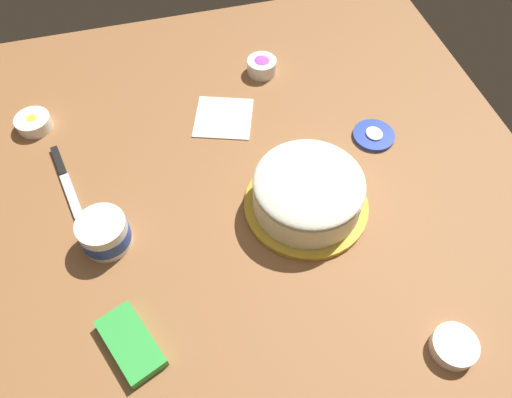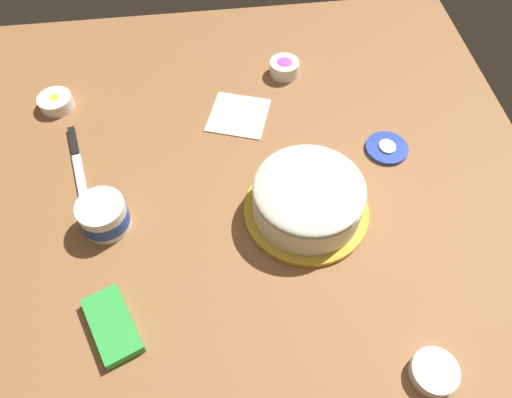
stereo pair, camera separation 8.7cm
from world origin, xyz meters
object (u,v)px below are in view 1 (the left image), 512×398
at_px(frosting_tub_lid, 374,135).
at_px(sprinkle_bowl_yellow, 33,122).
at_px(frosting_tub, 104,233).
at_px(sprinkle_bowl_orange, 454,346).
at_px(paper_napkin, 223,117).
at_px(spreading_knife, 64,175).
at_px(frosted_cake, 308,193).
at_px(candy_box_lower, 131,343).
at_px(sprinkle_bowl_rainbow, 262,65).

relative_size(frosting_tub_lid, sprinkle_bowl_yellow, 1.19).
xyz_separation_m(frosting_tub, sprinkle_bowl_yellow, (-0.40, -0.15, -0.02)).
bearing_deg(sprinkle_bowl_orange, paper_napkin, -157.98).
bearing_deg(sprinkle_bowl_orange, spreading_knife, -131.55).
xyz_separation_m(frosting_tub, spreading_knife, (-0.22, -0.09, -0.03)).
relative_size(frosted_cake, paper_napkin, 1.93).
bearing_deg(candy_box_lower, sprinkle_bowl_yellow, 172.90).
bearing_deg(spreading_knife, sprinkle_bowl_rainbow, 113.03).
bearing_deg(candy_box_lower, sprinkle_bowl_rainbow, 124.67).
height_order(spreading_knife, sprinkle_bowl_yellow, sprinkle_bowl_yellow).
bearing_deg(frosted_cake, sprinkle_bowl_rainbow, 177.03).
distance_m(frosting_tub_lid, candy_box_lower, 0.78).
height_order(spreading_knife, sprinkle_bowl_rainbow, sprinkle_bowl_rainbow).
relative_size(sprinkle_bowl_orange, sprinkle_bowl_yellow, 0.98).
relative_size(frosting_tub, sprinkle_bowl_rainbow, 1.31).
height_order(frosted_cake, candy_box_lower, frosted_cake).
distance_m(sprinkle_bowl_rainbow, candy_box_lower, 0.84).
distance_m(sprinkle_bowl_orange, sprinkle_bowl_yellow, 1.13).
height_order(frosting_tub, spreading_knife, frosting_tub).
distance_m(frosted_cake, spreading_knife, 0.60).
bearing_deg(spreading_knife, sprinkle_bowl_yellow, -160.50).
bearing_deg(spreading_knife, frosting_tub_lid, 84.48).
relative_size(spreading_knife, sprinkle_bowl_orange, 2.64).
relative_size(frosted_cake, sprinkle_bowl_yellow, 3.19).
distance_m(sprinkle_bowl_orange, paper_napkin, 0.78).
distance_m(frosted_cake, frosting_tub, 0.46).
distance_m(spreading_knife, sprinkle_bowl_yellow, 0.20).
bearing_deg(frosting_tub, sprinkle_bowl_orange, 56.33).
bearing_deg(sprinkle_bowl_yellow, frosting_tub, 20.90).
bearing_deg(candy_box_lower, spreading_knife, 171.12).
bearing_deg(sprinkle_bowl_rainbow, paper_napkin, -44.39).
bearing_deg(paper_napkin, frosted_cake, 20.48).
bearing_deg(frosting_tub, frosted_cake, 87.07).
relative_size(sprinkle_bowl_rainbow, sprinkle_bowl_orange, 0.94).
xyz_separation_m(frosted_cake, spreading_knife, (-0.24, -0.54, -0.05)).
xyz_separation_m(frosting_tub, frosting_tub_lid, (-0.14, 0.70, -0.03)).
height_order(sprinkle_bowl_rainbow, sprinkle_bowl_yellow, sprinkle_bowl_rainbow).
xyz_separation_m(sprinkle_bowl_yellow, candy_box_lower, (0.65, 0.18, -0.01)).
bearing_deg(paper_napkin, sprinkle_bowl_rainbow, 135.61).
relative_size(frosting_tub, sprinkle_bowl_yellow, 1.21).
distance_m(spreading_knife, paper_napkin, 0.43).
relative_size(spreading_knife, sprinkle_bowl_rainbow, 2.80).
height_order(frosting_tub, sprinkle_bowl_rainbow, frosting_tub).
xyz_separation_m(sprinkle_bowl_rainbow, paper_napkin, (0.15, -0.15, -0.02)).
bearing_deg(sprinkle_bowl_rainbow, candy_box_lower, -33.01).
distance_m(frosted_cake, sprinkle_bowl_yellow, 0.74).
distance_m(sprinkle_bowl_rainbow, sprinkle_bowl_orange, 0.89).
relative_size(frosting_tub, frosting_tub_lid, 1.02).
distance_m(candy_box_lower, paper_napkin, 0.64).
xyz_separation_m(spreading_knife, sprinkle_bowl_orange, (0.63, 0.71, 0.01)).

